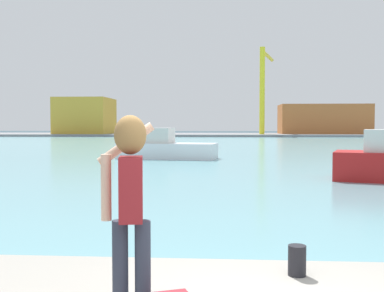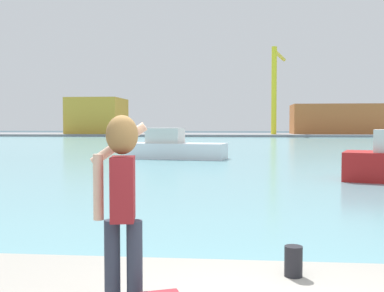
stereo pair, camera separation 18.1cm
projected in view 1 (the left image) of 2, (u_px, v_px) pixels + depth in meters
ground_plane at (227, 145)px, 53.63m from camera, size 220.00×220.00×0.00m
harbor_water at (227, 144)px, 55.62m from camera, size 140.00×100.00×0.02m
far_shore_dock at (226, 135)px, 95.47m from camera, size 140.00×20.00×0.44m
person_photographer at (130, 193)px, 4.09m from camera, size 0.53×0.55×1.74m
harbor_bollard at (297, 260)px, 5.15m from camera, size 0.20×0.20×0.33m
boat_moored at (165, 148)px, 31.63m from camera, size 6.87×3.37×2.07m
warehouse_left at (85, 116)px, 96.12m from camera, size 10.38×11.33×7.24m
warehouse_right at (324, 119)px, 94.42m from camera, size 17.47×8.52×5.88m
port_crane at (264, 81)px, 90.96m from camera, size 3.88×13.03×16.58m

